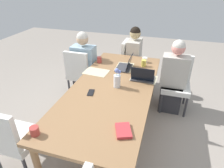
% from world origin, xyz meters
% --- Properties ---
extents(ground_plane, '(10.00, 10.00, 0.00)m').
position_xyz_m(ground_plane, '(0.00, 0.00, 0.00)').
color(ground_plane, gray).
extents(dining_table, '(2.35, 1.04, 0.73)m').
position_xyz_m(dining_table, '(0.00, 0.00, 0.66)').
color(dining_table, olive).
rests_on(dining_table, ground_plane).
extents(chair_near_left_near, '(0.44, 0.44, 0.90)m').
position_xyz_m(chair_near_left_near, '(-0.73, -0.82, 0.50)').
color(chair_near_left_near, silver).
rests_on(chair_near_left_near, ground_plane).
extents(person_near_left_near, '(0.36, 0.40, 1.19)m').
position_xyz_m(person_near_left_near, '(-0.81, -0.76, 0.53)').
color(person_near_left_near, '#2D2D33').
rests_on(person_near_left_near, ground_plane).
extents(chair_head_left_left_mid, '(0.44, 0.44, 0.90)m').
position_xyz_m(chair_head_left_left_mid, '(-1.46, -0.06, 0.50)').
color(chair_head_left_left_mid, silver).
rests_on(chair_head_left_left_mid, ground_plane).
extents(person_head_left_left_mid, '(0.40, 0.36, 1.19)m').
position_xyz_m(person_head_left_left_mid, '(-1.40, 0.02, 0.53)').
color(person_head_left_left_mid, '#2D2D33').
rests_on(person_head_left_left_mid, ground_plane).
extents(chair_far_left_far, '(0.44, 0.44, 0.90)m').
position_xyz_m(chair_far_left_far, '(-0.88, 0.84, 0.50)').
color(chair_far_left_far, silver).
rests_on(chair_far_left_far, ground_plane).
extents(person_far_left_far, '(0.36, 0.40, 1.19)m').
position_xyz_m(person_far_left_far, '(-0.81, 0.78, 0.53)').
color(person_far_left_far, '#2D2D33').
rests_on(person_far_left_far, ground_plane).
extents(chair_near_right_near, '(0.44, 0.44, 0.90)m').
position_xyz_m(chair_near_right_near, '(0.94, -0.84, 0.50)').
color(chair_near_right_near, silver).
rests_on(chair_near_right_near, ground_plane).
extents(flower_vase, '(0.09, 0.09, 0.27)m').
position_xyz_m(flower_vase, '(-0.03, 0.06, 0.84)').
color(flower_vase, silver).
rests_on(flower_vase, dining_table).
extents(placemat_near_left_near, '(0.28, 0.38, 0.00)m').
position_xyz_m(placemat_near_left_near, '(-0.36, -0.36, 0.73)').
color(placemat_near_left_near, beige).
rests_on(placemat_near_left_near, dining_table).
extents(placemat_head_left_left_mid, '(0.37, 0.27, 0.00)m').
position_xyz_m(placemat_head_left_left_mid, '(-0.66, 0.01, 0.73)').
color(placemat_head_left_left_mid, beige).
rests_on(placemat_head_left_left_mid, dining_table).
extents(placemat_far_left_far, '(0.28, 0.37, 0.00)m').
position_xyz_m(placemat_far_left_far, '(-0.36, 0.36, 0.73)').
color(placemat_far_left_far, beige).
rests_on(placemat_far_left_far, dining_table).
extents(laptop_far_left_far, '(0.22, 0.32, 0.21)m').
position_xyz_m(laptop_far_left_far, '(-0.31, 0.35, 0.77)').
color(laptop_far_left_far, '#38383D').
rests_on(laptop_far_left_far, dining_table).
extents(laptop_head_left_left_mid, '(0.32, 0.22, 0.21)m').
position_xyz_m(laptop_head_left_left_mid, '(-0.61, 0.03, 0.77)').
color(laptop_head_left_left_mid, '#38383D').
rests_on(laptop_head_left_left_mid, dining_table).
extents(coffee_mug_near_left, '(0.08, 0.08, 0.10)m').
position_xyz_m(coffee_mug_near_left, '(-0.71, -0.44, 0.78)').
color(coffee_mug_near_left, '#AD3D38').
rests_on(coffee_mug_near_left, dining_table).
extents(coffee_mug_near_right, '(0.08, 0.08, 0.10)m').
position_xyz_m(coffee_mug_near_right, '(-0.79, 0.29, 0.78)').
color(coffee_mug_near_right, '#DBC64C').
rests_on(coffee_mug_near_right, dining_table).
extents(coffee_mug_centre_left, '(0.08, 0.08, 0.08)m').
position_xyz_m(coffee_mug_centre_left, '(-0.95, 0.28, 0.77)').
color(coffee_mug_centre_left, white).
rests_on(coffee_mug_centre_left, dining_table).
extents(coffee_mug_centre_right, '(0.09, 0.09, 0.09)m').
position_xyz_m(coffee_mug_centre_right, '(1.02, -0.43, 0.77)').
color(coffee_mug_centre_right, '#AD3D38').
rests_on(coffee_mug_centre_right, dining_table).
extents(book_red_cover, '(0.24, 0.20, 0.03)m').
position_xyz_m(book_red_cover, '(0.75, 0.34, 0.74)').
color(book_red_cover, '#B73338').
rests_on(book_red_cover, dining_table).
extents(phone_black, '(0.16, 0.10, 0.01)m').
position_xyz_m(phone_black, '(0.21, -0.21, 0.73)').
color(phone_black, black).
rests_on(phone_black, dining_table).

